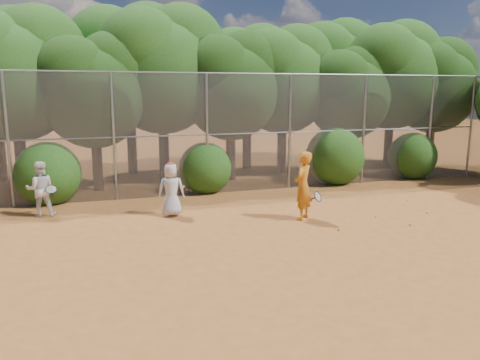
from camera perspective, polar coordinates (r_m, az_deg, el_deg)
name	(u,v)px	position (r m, az deg, el deg)	size (l,w,h in m)	color
ground	(316,245)	(10.84, 9.29, -7.78)	(80.00, 80.00, 0.00)	#955221
fence_back	(232,132)	(15.86, -0.95, 5.84)	(20.05, 0.09, 4.03)	gray
tree_1	(15,68)	(17.76, -25.73, 12.15)	(4.64, 4.03, 6.35)	black
tree_2	(94,86)	(16.92, -17.33, 10.87)	(3.99, 3.47, 5.47)	black
tree_3	(163,64)	(18.18, -9.39, 13.73)	(4.89, 4.26, 6.70)	black
tree_4	(231,82)	(18.13, -1.05, 11.86)	(4.19, 3.64, 5.73)	black
tree_5	(284,75)	(19.77, 5.35, 12.57)	(4.51, 3.92, 6.17)	black
tree_6	(349,90)	(20.01, 13.17, 10.66)	(3.86, 3.36, 5.29)	black
tree_7	(393,71)	(21.93, 18.17, 12.53)	(4.77, 4.14, 6.53)	black
tree_8	(435,82)	(22.91, 22.66, 10.98)	(4.25, 3.70, 5.82)	black
tree_10	(130,61)	(20.25, -13.29, 13.94)	(5.15, 4.48, 7.06)	black
tree_11	(248,74)	(20.90, 0.98, 12.84)	(4.64, 4.03, 6.35)	black
tree_12	(333,68)	(23.32, 11.28, 13.29)	(5.02, 4.37, 6.88)	black
bush_0	(48,171)	(15.61, -22.36, 1.05)	(2.00, 2.00, 2.00)	#1E4812
bush_1	(205,166)	(16.05, -4.26, 1.72)	(1.80, 1.80, 1.80)	#1E4812
bush_2	(335,154)	(17.88, 11.48, 3.12)	(2.20, 2.20, 2.20)	#1E4812
bush_3	(412,154)	(19.87, 20.29, 2.98)	(1.90, 1.90, 1.90)	#1E4812
player_yellow	(303,186)	(12.64, 7.69, -0.71)	(0.92, 0.79, 1.85)	orange
player_teen	(171,189)	(13.04, -8.38, -1.15)	(0.80, 0.59, 1.51)	silver
player_white	(40,189)	(14.03, -23.17, -1.01)	(0.84, 0.73, 1.54)	silver
ball_0	(339,229)	(11.96, 11.95, -5.92)	(0.07, 0.07, 0.07)	#BBD126
ball_1	(375,217)	(13.37, 16.18, -4.33)	(0.07, 0.07, 0.07)	#BBD126
ball_2	(410,224)	(12.91, 20.00, -5.11)	(0.07, 0.07, 0.07)	#BBD126
ball_3	(427,212)	(14.36, 21.84, -3.66)	(0.07, 0.07, 0.07)	#BBD126
ball_4	(407,200)	(15.72, 19.69, -2.30)	(0.07, 0.07, 0.07)	#BBD126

